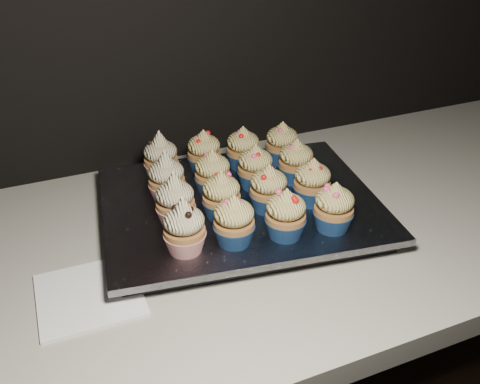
{
  "coord_description": "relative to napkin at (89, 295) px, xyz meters",
  "views": [
    {
      "loc": [
        -0.46,
        1.01,
        1.42
      ],
      "look_at": [
        -0.15,
        1.73,
        0.95
      ],
      "focal_mm": 40.0,
      "sensor_mm": 36.0,
      "label": 1
    }
  ],
  "objects": [
    {
      "name": "cabinet",
      "position": [
        0.43,
        0.07,
        -0.47
      ],
      "size": [
        2.4,
        0.6,
        0.86
      ],
      "primitive_type": "cube",
      "color": "black",
      "rests_on": "ground"
    },
    {
      "name": "worktop",
      "position": [
        0.43,
        0.07,
        -0.02
      ],
      "size": [
        2.44,
        0.64,
        0.04
      ],
      "primitive_type": "cube",
      "color": "beige",
      "rests_on": "cabinet"
    },
    {
      "name": "napkin",
      "position": [
        0.0,
        0.0,
        0.0
      ],
      "size": [
        0.15,
        0.15,
        0.0
      ],
      "primitive_type": "cube",
      "rotation": [
        0.0,
        0.0,
        -0.02
      ],
      "color": "white",
      "rests_on": "worktop"
    },
    {
      "name": "baking_tray",
      "position": [
        0.28,
        0.11,
        0.01
      ],
      "size": [
        0.47,
        0.39,
        0.02
      ],
      "primitive_type": "cube",
      "rotation": [
        0.0,
        0.0,
        -0.14
      ],
      "color": "black",
      "rests_on": "worktop"
    },
    {
      "name": "foil_lining",
      "position": [
        0.28,
        0.11,
        0.03
      ],
      "size": [
        0.51,
        0.43,
        0.01
      ],
      "primitive_type": "cube",
      "rotation": [
        0.0,
        0.0,
        -0.14
      ],
      "color": "silver",
      "rests_on": "baking_tray"
    },
    {
      "name": "cupcake_0",
      "position": [
        0.15,
        0.01,
        0.07
      ],
      "size": [
        0.06,
        0.06,
        0.1
      ],
      "color": "#A3161A",
      "rests_on": "foil_lining"
    },
    {
      "name": "cupcake_1",
      "position": [
        0.22,
        -0.0,
        0.07
      ],
      "size": [
        0.06,
        0.06,
        0.08
      ],
      "color": "navy",
      "rests_on": "foil_lining"
    },
    {
      "name": "cupcake_2",
      "position": [
        0.3,
        -0.02,
        0.07
      ],
      "size": [
        0.06,
        0.06,
        0.08
      ],
      "color": "navy",
      "rests_on": "foil_lining"
    },
    {
      "name": "cupcake_3",
      "position": [
        0.38,
        -0.03,
        0.07
      ],
      "size": [
        0.06,
        0.06,
        0.08
      ],
      "color": "navy",
      "rests_on": "foil_lining"
    },
    {
      "name": "cupcake_4",
      "position": [
        0.16,
        0.08,
        0.07
      ],
      "size": [
        0.06,
        0.06,
        0.1
      ],
      "color": "#A3161A",
      "rests_on": "foil_lining"
    },
    {
      "name": "cupcake_5",
      "position": [
        0.23,
        0.07,
        0.07
      ],
      "size": [
        0.06,
        0.06,
        0.08
      ],
      "color": "navy",
      "rests_on": "foil_lining"
    },
    {
      "name": "cupcake_6",
      "position": [
        0.31,
        0.06,
        0.07
      ],
      "size": [
        0.06,
        0.06,
        0.08
      ],
      "color": "navy",
      "rests_on": "foil_lining"
    },
    {
      "name": "cupcake_7",
      "position": [
        0.39,
        0.05,
        0.07
      ],
      "size": [
        0.06,
        0.06,
        0.08
      ],
      "color": "navy",
      "rests_on": "foil_lining"
    },
    {
      "name": "cupcake_8",
      "position": [
        0.17,
        0.16,
        0.07
      ],
      "size": [
        0.06,
        0.06,
        0.1
      ],
      "color": "#A3161A",
      "rests_on": "foil_lining"
    },
    {
      "name": "cupcake_9",
      "position": [
        0.24,
        0.15,
        0.07
      ],
      "size": [
        0.06,
        0.06,
        0.08
      ],
      "color": "navy",
      "rests_on": "foil_lining"
    },
    {
      "name": "cupcake_10",
      "position": [
        0.32,
        0.14,
        0.07
      ],
      "size": [
        0.06,
        0.06,
        0.08
      ],
      "color": "navy",
      "rests_on": "foil_lining"
    },
    {
      "name": "cupcake_11",
      "position": [
        0.4,
        0.13,
        0.07
      ],
      "size": [
        0.06,
        0.06,
        0.08
      ],
      "color": "navy",
      "rests_on": "foil_lining"
    },
    {
      "name": "cupcake_12",
      "position": [
        0.18,
        0.24,
        0.07
      ],
      "size": [
        0.06,
        0.06,
        0.1
      ],
      "color": "#A3161A",
      "rests_on": "foil_lining"
    },
    {
      "name": "cupcake_13",
      "position": [
        0.26,
        0.23,
        0.07
      ],
      "size": [
        0.06,
        0.06,
        0.08
      ],
      "color": "navy",
      "rests_on": "foil_lining"
    },
    {
      "name": "cupcake_14",
      "position": [
        0.33,
        0.21,
        0.07
      ],
      "size": [
        0.06,
        0.06,
        0.08
      ],
      "color": "navy",
      "rests_on": "foil_lining"
    },
    {
      "name": "cupcake_15",
      "position": [
        0.41,
        0.21,
        0.07
      ],
      "size": [
        0.06,
        0.06,
        0.08
      ],
      "color": "navy",
      "rests_on": "foil_lining"
    }
  ]
}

